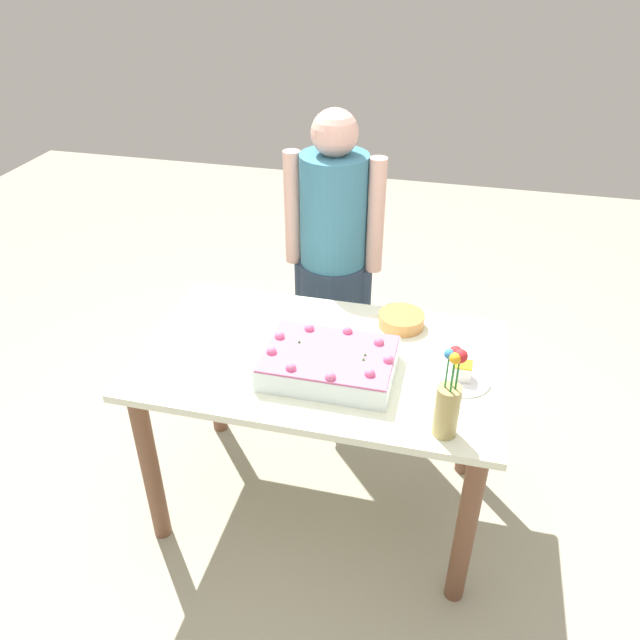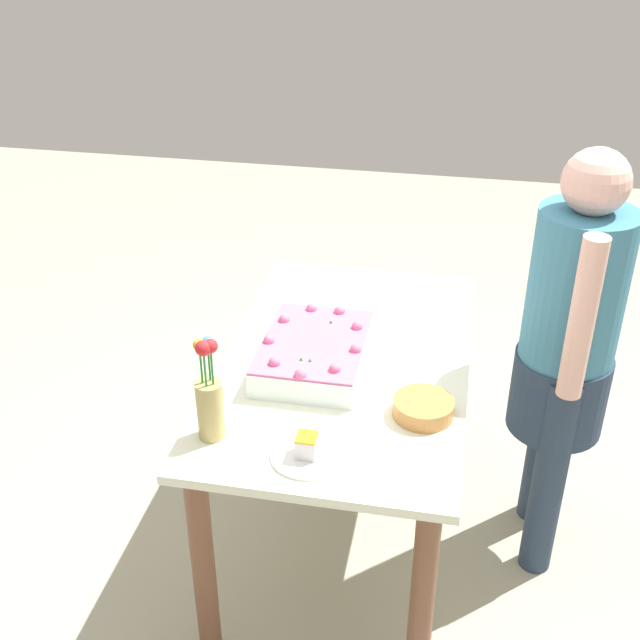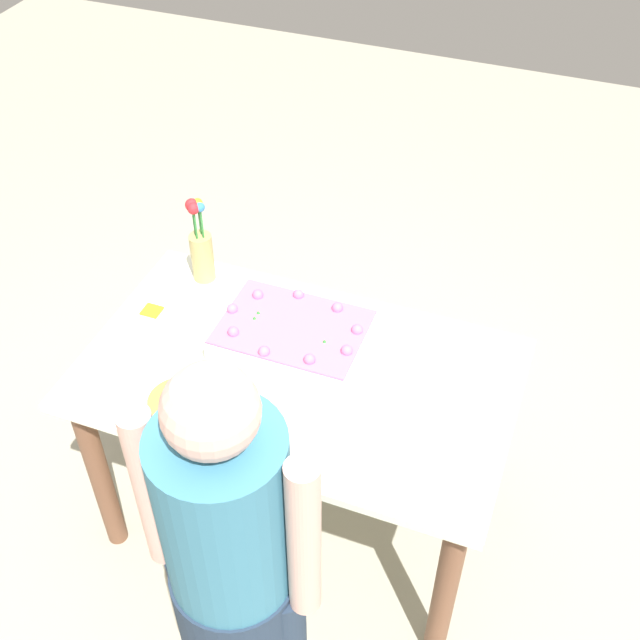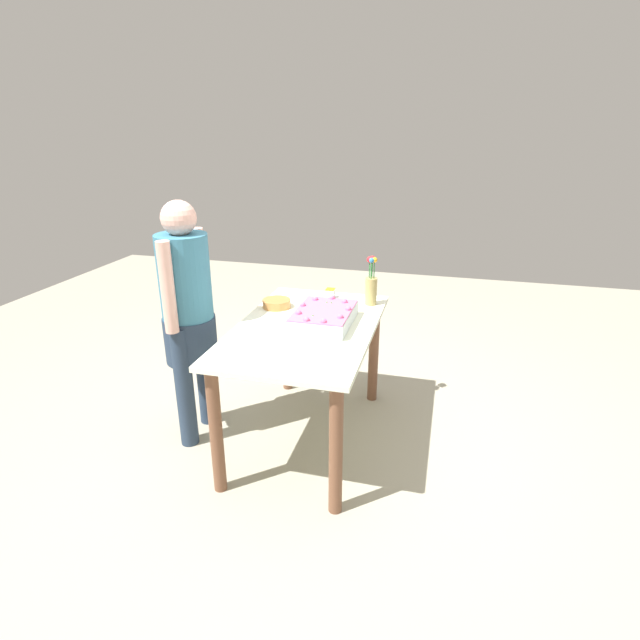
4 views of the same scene
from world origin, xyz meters
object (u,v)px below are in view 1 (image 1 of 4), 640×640
sheet_cake (329,363)px  fruit_bowl (401,320)px  flower_vase (448,401)px  serving_plate_with_slice (462,376)px  cake_knife (235,332)px  person_standing (333,250)px

sheet_cake → fruit_bowl: size_ratio=2.53×
sheet_cake → flower_vase: size_ratio=1.41×
serving_plate_with_slice → cake_knife: bearing=173.9°
serving_plate_with_slice → fruit_bowl: size_ratio=1.11×
cake_knife → flower_vase: 0.93m
serving_plate_with_slice → person_standing: bearing=130.8°
sheet_cake → serving_plate_with_slice: size_ratio=2.27×
serving_plate_with_slice → person_standing: 0.96m
flower_vase → person_standing: (-0.58, 1.00, -0.05)m
sheet_cake → flower_vase: (0.42, -0.21, 0.08)m
serving_plate_with_slice → person_standing: size_ratio=0.13×
sheet_cake → cake_knife: bearing=158.4°
cake_knife → flower_vase: flower_vase is taller
cake_knife → person_standing: person_standing is taller
person_standing → serving_plate_with_slice: bearing=40.8°
serving_plate_with_slice → fruit_bowl: serving_plate_with_slice is taller
flower_vase → fruit_bowl: size_ratio=1.79×
person_standing → sheet_cake: bearing=11.7°
flower_vase → fruit_bowl: flower_vase is taller
sheet_cake → cake_knife: size_ratio=2.16×
cake_knife → person_standing: (0.25, 0.63, 0.08)m
sheet_cake → serving_plate_with_slice: (0.46, 0.07, -0.03)m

